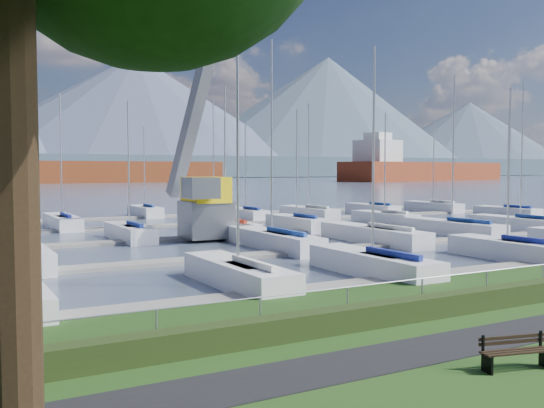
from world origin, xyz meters
TOP-DOWN VIEW (x-y plane):
  - path at (0.00, -3.00)m, footprint 160.00×2.00m
  - hedge at (0.00, -0.40)m, footprint 80.00×0.70m
  - fence at (0.00, 0.00)m, footprint 80.00×0.04m
  - docks at (0.00, 26.00)m, footprint 90.00×41.60m
  - bench_left at (-2.84, -5.18)m, footprint 1.85×0.84m
  - crane at (2.26, 26.22)m, footprint 5.37×13.24m
  - cargo_ship_mid at (32.76, 210.29)m, footprint 92.89×22.10m
  - cargo_ship_east at (164.71, 180.50)m, footprint 93.21×35.70m
  - sailboat_fleet at (-2.26, 27.72)m, footprint 74.35×49.38m

SIDE VIEW (x-z plane):
  - docks at x=0.00m, z-range -0.34..-0.09m
  - path at x=0.00m, z-range -0.01..0.03m
  - hedge at x=0.00m, z-range 0.00..0.70m
  - bench_left at x=-2.84m, z-range -0.01..0.84m
  - fence at x=0.00m, z-range 1.18..1.22m
  - cargo_ship_mid at x=32.76m, z-range -7.14..14.36m
  - cargo_ship_east at x=164.71m, z-range -7.13..14.37m
  - sailboat_fleet at x=-2.26m, z-range -1.41..12.05m
  - crane at x=2.26m, z-range -5.85..16.50m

